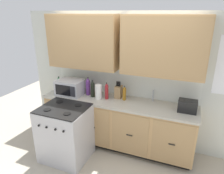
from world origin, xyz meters
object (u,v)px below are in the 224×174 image
Objects in this scene: bottle_amber at (124,93)px; bottle_dark at (93,89)px; stove_range at (65,133)px; knife_block at (118,92)px; bottle_green at (59,83)px; microwave at (70,87)px; toaster at (187,106)px; bottle_red at (107,91)px; bottle_violet at (88,86)px; paper_towel_roll at (98,92)px.

bottle_amber is 0.84× the size of bottle_dark.
knife_block is (0.66, 0.76, 0.56)m from stove_range.
bottle_green reaches higher than stove_range.
toaster is (2.06, 0.05, -0.04)m from microwave.
knife_block is at bearing 35.00° from bottle_red.
knife_block reaches higher than stove_range.
toaster is 1.07× the size of bottle_amber.
microwave is 1.02m from bottle_amber.
toaster is at bearing -0.03° from bottle_dark.
stove_range is 3.39× the size of toaster.
toaster is at bearing -0.20° from bottle_red.
toaster is 0.92× the size of bottle_red.
microwave is 1.71× the size of toaster.
microwave is at bearing -161.16° from bottle_violet.
paper_towel_roll reaches higher than toaster.
bottle_red is (-0.18, -0.12, 0.03)m from knife_block.
bottle_red reaches higher than bottle_green.
bottle_green is 0.80× the size of bottle_violet.
bottle_violet is (0.32, 0.11, 0.02)m from microwave.
knife_block is at bearing 2.42° from bottle_green.
bottle_violet is at bearing 82.67° from stove_range.
knife_block is at bearing 11.46° from microwave.
microwave is at bearing -175.46° from bottle_red.
microwave is 2.06m from toaster.
toaster is 1.05m from bottle_amber.
bottle_violet is (-0.70, -0.02, 0.04)m from bottle_amber.
toaster reaches higher than stove_range.
bottle_amber is at bearing 6.89° from microwave.
bottle_dark is at bearing -24.12° from bottle_violet.
toaster is at bearing 1.43° from microwave.
bottle_red is at bearing 52.70° from stove_range.
stove_range is 1.15m from knife_block.
microwave reaches higher than bottle_green.
bottle_amber is at bearing -0.23° from bottle_green.
bottle_amber reaches higher than paper_towel_roll.
bottle_amber is 0.77× the size of bottle_violet.
bottle_amber is at bearing 176.10° from toaster.
knife_block reaches higher than toaster.
microwave is 0.33m from bottle_violet.
bottle_red is (-0.31, -0.07, 0.02)m from bottle_amber.
knife_block is (0.89, 0.18, -0.02)m from microwave.
paper_towel_roll is 0.96× the size of bottle_green.
paper_towel_roll is 0.14m from bottle_dark.
bottle_violet is at bearing -178.76° from bottle_amber.
knife_block is at bearing 173.76° from toaster.
knife_block is 0.14m from bottle_amber.
bottle_dark reaches higher than microwave.
bottle_green reaches higher than bottle_amber.
bottle_amber is 0.86× the size of bottle_red.
toaster is 0.90× the size of knife_block.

